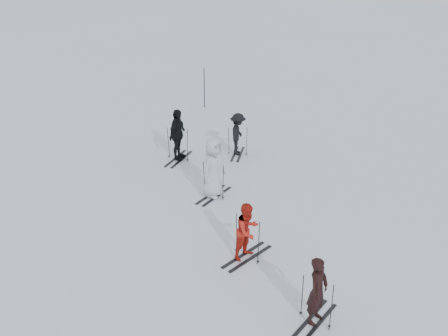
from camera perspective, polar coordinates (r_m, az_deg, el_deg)
name	(u,v)px	position (r m, az deg, el deg)	size (l,w,h in m)	color
ground	(216,210)	(15.62, -0.92, -4.82)	(120.00, 120.00, 0.00)	silver
skier_near_dark	(317,292)	(11.20, 10.64, -13.73)	(0.59, 0.38, 1.60)	black
skier_red	(248,232)	(13.04, 2.70, -7.29)	(0.76, 0.59, 1.57)	#B21F14
skier_grey	(213,168)	(16.01, -1.22, -0.03)	(0.98, 0.64, 2.00)	silver
skier_uphill_left	(177,135)	(18.89, -5.34, 3.74)	(1.15, 0.48, 1.96)	black
skier_uphill_far	(238,135)	(19.31, 1.59, 3.83)	(1.07, 0.61, 1.65)	black
skis_near_dark	(317,300)	(11.34, 10.54, -14.63)	(0.84, 1.58, 1.15)	black
skis_red	(247,237)	(13.13, 2.69, -7.89)	(0.91, 1.71, 1.25)	black
skis_grey	(214,179)	(16.18, -1.21, -1.28)	(0.88, 1.67, 1.22)	black
skis_uphill_left	(178,143)	(19.00, -5.30, 2.82)	(0.95, 1.79, 1.30)	black
skis_uphill_far	(238,141)	(19.40, 1.58, 3.15)	(0.84, 1.58, 1.15)	black
piste_marker	(204,88)	(25.07, -2.27, 9.12)	(0.04, 0.04, 1.98)	black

